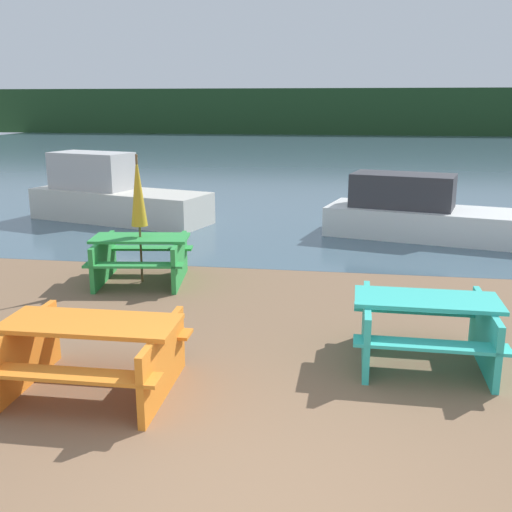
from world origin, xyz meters
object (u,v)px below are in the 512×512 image
object	(u,v)px
picnic_table_orange	(92,349)
picnic_table_green	(141,255)
boat_second	(113,196)
picnic_table_teal	(425,324)
boat	(432,215)
umbrella_gold	(138,191)

from	to	relation	value
picnic_table_orange	picnic_table_green	size ratio (longest dim) A/B	1.03
picnic_table_orange	boat_second	distance (m)	9.19
picnic_table_teal	boat	size ratio (longest dim) A/B	0.31
picnic_table_green	picnic_table_teal	bearing A→B (deg)	-31.16
picnic_table_teal	picnic_table_green	world-z (taller)	picnic_table_teal
boat_second	boat	bearing A→B (deg)	9.84
picnic_table_green	boat_second	world-z (taller)	boat_second
picnic_table_orange	umbrella_gold	distance (m)	3.92
picnic_table_green	umbrella_gold	xyz separation A→B (m)	(0.00, -0.00, 1.03)
picnic_table_orange	boat	world-z (taller)	boat
boat	boat_second	world-z (taller)	boat_second
picnic_table_orange	picnic_table_teal	size ratio (longest dim) A/B	1.11
umbrella_gold	picnic_table_orange	bearing A→B (deg)	-78.04
picnic_table_teal	umbrella_gold	xyz separation A→B (m)	(-4.15, 2.51, 1.02)
picnic_table_teal	boat	distance (m)	6.63
picnic_table_green	boat_second	distance (m)	5.47
boat	picnic_table_green	bearing A→B (deg)	-127.18
boat_second	picnic_table_teal	bearing A→B (deg)	-32.17
picnic_table_orange	picnic_table_green	world-z (taller)	picnic_table_green
umbrella_gold	boat	xyz separation A→B (m)	(5.04, 4.06, -0.98)
picnic_table_green	umbrella_gold	size ratio (longest dim) A/B	0.82
picnic_table_teal	boat	xyz separation A→B (m)	(0.90, 6.57, 0.04)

